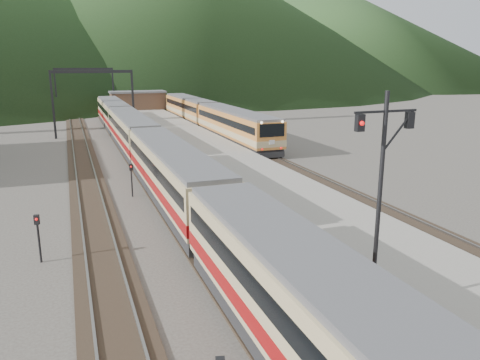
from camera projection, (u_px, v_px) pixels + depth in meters
name	position (u px, v px, depth m)	size (l,w,h in m)	color
track_main	(138.00, 157.00, 44.74)	(2.60, 200.00, 0.23)	black
track_far	(83.00, 161.00, 43.07)	(2.60, 200.00, 0.23)	black
track_second	(249.00, 150.00, 48.59)	(2.60, 200.00, 0.23)	black
platform	(200.00, 152.00, 44.69)	(8.00, 100.00, 1.00)	gray
gantry_near	(93.00, 91.00, 56.10)	(9.55, 0.25, 8.00)	black
gantry_far	(85.00, 82.00, 78.86)	(9.55, 0.25, 8.00)	black
station_shed	(138.00, 100.00, 80.60)	(9.40, 4.40, 3.10)	brown
hill_c	(311.00, 29.00, 230.16)	(160.00, 160.00, 50.00)	#294820
main_train	(147.00, 149.00, 38.56)	(2.81, 77.18, 3.43)	tan
second_train	(209.00, 116.00, 61.54)	(3.00, 40.82, 3.66)	#D08139
signal_mast	(381.00, 182.00, 14.30)	(2.20, 0.23, 7.06)	black
short_signal_b	(131.00, 176.00, 31.45)	(0.23, 0.17, 2.27)	black
short_signal_c	(38.00, 232.00, 20.99)	(0.25, 0.21, 2.27)	black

